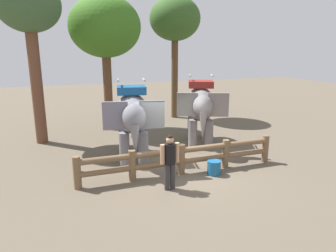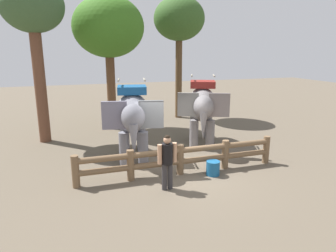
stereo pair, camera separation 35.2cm
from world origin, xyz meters
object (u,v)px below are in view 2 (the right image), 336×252
at_px(elephant_center, 202,106).
at_px(tourist_woman_in_black, 167,158).
at_px(tree_back_center, 33,12).
at_px(feed_bucket, 213,168).
at_px(elephant_near_left, 133,115).
at_px(tree_far_left, 108,28).
at_px(log_fence, 180,157).
at_px(tree_far_right, 179,21).

bearing_deg(elephant_center, tourist_woman_in_black, -126.73).
height_order(tree_back_center, feed_bucket, tree_back_center).
distance_m(elephant_near_left, feed_bucket, 3.63).
xyz_separation_m(tree_far_left, tree_back_center, (-3.38, -1.44, 0.50)).
relative_size(tree_far_left, tree_back_center, 0.96).
relative_size(tourist_woman_in_black, tree_back_center, 0.24).
xyz_separation_m(log_fence, tree_back_center, (-4.66, 5.66, 5.16)).
distance_m(elephant_center, tree_far_left, 6.43).
distance_m(elephant_near_left, tree_back_center, 6.44).
bearing_deg(elephant_near_left, log_fence, -58.45).
relative_size(elephant_center, tourist_woman_in_black, 2.13).
bearing_deg(log_fence, tourist_woman_in_black, -128.66).
xyz_separation_m(elephant_center, tree_far_left, (-3.41, 4.17, 3.50)).
relative_size(log_fence, feed_bucket, 14.44).
bearing_deg(tourist_woman_in_black, elephant_center, 53.27).
bearing_deg(log_fence, tree_far_left, 100.23).
bearing_deg(tourist_woman_in_black, elephant_near_left, 97.90).
xyz_separation_m(elephant_center, tree_back_center, (-6.79, 2.73, 4.01)).
height_order(tourist_woman_in_black, tree_back_center, tree_back_center).
bearing_deg(feed_bucket, tree_far_left, 107.12).
height_order(elephant_center, tourist_woman_in_black, elephant_center).
height_order(tourist_woman_in_black, tree_far_right, tree_far_right).
bearing_deg(elephant_center, tree_far_left, 129.29).
bearing_deg(tree_far_right, tourist_woman_in_black, -112.11).
height_order(log_fence, tree_far_right, tree_far_right).
distance_m(elephant_near_left, tourist_woman_in_black, 3.10).
relative_size(elephant_near_left, tree_far_left, 0.54).
bearing_deg(tree_back_center, elephant_near_left, -46.94).
bearing_deg(tree_back_center, tourist_woman_in_black, -59.92).
bearing_deg(tree_far_left, tree_far_right, 19.58).
xyz_separation_m(tree_far_right, feed_bucket, (-2.09, -9.11, -5.63)).
relative_size(elephant_near_left, tourist_woman_in_black, 2.14).
height_order(tourist_woman_in_black, tree_far_left, tree_far_left).
height_order(elephant_near_left, tree_far_right, tree_far_right).
xyz_separation_m(log_fence, feed_bucket, (1.04, -0.44, -0.36)).
bearing_deg(feed_bucket, elephant_near_left, 133.03).
height_order(tourist_woman_in_black, feed_bucket, tourist_woman_in_black).
relative_size(elephant_near_left, tree_far_right, 0.51).
relative_size(elephant_center, feed_bucket, 7.47).
xyz_separation_m(elephant_near_left, feed_bucket, (2.25, -2.41, -1.51)).
bearing_deg(tourist_woman_in_black, tree_far_right, 67.89).
bearing_deg(elephant_near_left, tree_far_left, 90.77).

